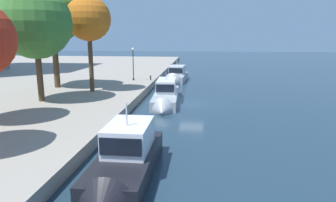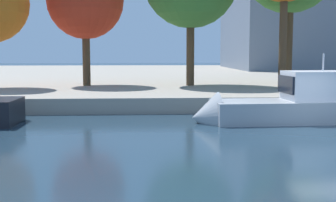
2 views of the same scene
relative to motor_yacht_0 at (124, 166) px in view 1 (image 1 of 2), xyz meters
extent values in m
plane|color=#1E3342|center=(17.22, -2.76, -0.67)|extent=(220.00, 220.00, 0.00)
cube|color=black|center=(0.53, 0.00, -0.35)|extent=(7.50, 2.69, 1.63)
cube|color=white|center=(1.09, 0.00, 1.18)|extent=(3.37, 2.15, 1.42)
cube|color=black|center=(-0.22, 0.00, 1.25)|extent=(0.90, 2.01, 0.85)
cylinder|color=silver|center=(0.72, 0.00, 2.47)|extent=(0.08, 0.08, 1.17)
cube|color=#9EA3A8|center=(17.96, 0.01, -0.40)|extent=(9.84, 2.90, 1.46)
cone|color=#9EA3A8|center=(12.70, -0.24, -0.40)|extent=(1.31, 2.37, 2.32)
cube|color=white|center=(18.69, 0.05, 1.00)|extent=(4.47, 2.16, 1.35)
cube|color=black|center=(16.99, -0.03, 1.07)|extent=(1.25, 1.88, 0.81)
cylinder|color=silver|center=(18.21, 0.02, 2.08)|extent=(0.08, 0.08, 0.81)
cube|color=#9EA3A8|center=(33.51, 0.12, -0.32)|extent=(7.93, 3.34, 1.36)
cone|color=#9EA3A8|center=(29.24, 0.40, -0.32)|extent=(1.38, 2.76, 2.69)
cube|color=silver|center=(34.09, 0.08, 1.03)|extent=(3.63, 2.49, 1.34)
cube|color=black|center=(32.74, 0.17, 1.09)|extent=(1.07, 2.18, 0.81)
cylinder|color=silver|center=(33.70, 0.10, 2.15)|extent=(0.08, 0.08, 0.91)
cylinder|color=#2D2D33|center=(28.27, 3.41, 0.42)|extent=(0.21, 0.21, 0.49)
sphere|color=#2D2D33|center=(28.27, 3.41, 0.72)|extent=(0.23, 0.23, 0.23)
cylinder|color=black|center=(27.87, 5.78, 2.26)|extent=(0.12, 0.12, 4.17)
sphere|color=white|center=(27.87, 5.78, 4.50)|extent=(0.34, 0.34, 0.34)
cylinder|color=black|center=(27.87, 5.78, 0.33)|extent=(0.26, 0.26, 0.30)
cylinder|color=#4C3823|center=(18.96, 8.55, 3.25)|extent=(0.49, 0.49, 6.14)
sphere|color=#BC6019|center=(18.96, 8.55, 8.12)|extent=(4.81, 4.81, 4.81)
sphere|color=#BC6019|center=(18.37, 9.19, 8.65)|extent=(2.91, 2.91, 2.91)
sphere|color=#BC6019|center=(19.20, 7.67, 7.80)|extent=(2.31, 2.31, 2.31)
cylinder|color=#4C3823|center=(20.98, 13.66, 3.25)|extent=(0.68, 0.68, 6.15)
sphere|color=#38702D|center=(20.98, 13.66, 9.02)|extent=(7.19, 7.19, 7.19)
sphere|color=#38702D|center=(21.27, 14.69, 8.09)|extent=(4.83, 4.83, 4.83)
sphere|color=#38702D|center=(22.22, 15.37, 9.74)|extent=(4.74, 4.74, 4.74)
cylinder|color=#4C3823|center=(13.29, 11.50, 2.60)|extent=(0.56, 0.56, 4.84)
sphere|color=#38702D|center=(13.29, 11.50, 7.52)|extent=(6.67, 6.67, 6.67)
sphere|color=#38702D|center=(13.78, 12.02, 6.54)|extent=(4.20, 4.20, 4.20)
sphere|color=#38702D|center=(14.11, 11.12, 6.92)|extent=(4.40, 4.40, 4.40)
camera|label=1|loc=(-13.48, -3.63, 6.30)|focal=32.14mm
camera|label=2|loc=(9.79, -20.53, 2.59)|focal=48.64mm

